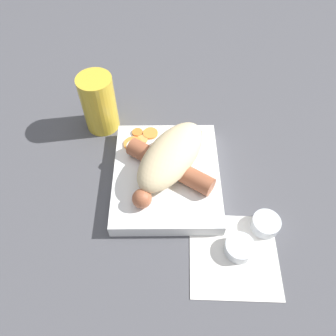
{
  "coord_description": "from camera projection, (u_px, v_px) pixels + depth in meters",
  "views": [
    {
      "loc": [
        -0.33,
        0.0,
        0.49
      ],
      "look_at": [
        0.0,
        0.0,
        0.04
      ],
      "focal_mm": 35.0,
      "sensor_mm": 36.0,
      "label": 1
    }
  ],
  "objects": [
    {
      "name": "ground_plane",
      "position": [
        168.0,
        180.0,
        0.59
      ],
      "size": [
        3.0,
        3.0,
        0.0
      ],
      "primitive_type": "plane",
      "color": "#4C4C51"
    },
    {
      "name": "food_tray",
      "position": [
        168.0,
        176.0,
        0.58
      ],
      "size": [
        0.22,
        0.19,
        0.03
      ],
      "color": "white",
      "rests_on": "ground_plane"
    },
    {
      "name": "bread_roll",
      "position": [
        173.0,
        156.0,
        0.55
      ],
      "size": [
        0.18,
        0.16,
        0.06
      ],
      "color": "beige",
      "rests_on": "food_tray"
    },
    {
      "name": "sausage",
      "position": [
        171.0,
        164.0,
        0.56
      ],
      "size": [
        0.17,
        0.15,
        0.03
      ],
      "color": "#9E5638",
      "rests_on": "food_tray"
    },
    {
      "name": "pickled_veggies",
      "position": [
        140.0,
        141.0,
        0.61
      ],
      "size": [
        0.07,
        0.08,
        0.0
      ],
      "color": "orange",
      "rests_on": "food_tray"
    },
    {
      "name": "napkin",
      "position": [
        235.0,
        255.0,
        0.51
      ],
      "size": [
        0.14,
        0.14,
        0.0
      ],
      "color": "white",
      "rests_on": "ground_plane"
    },
    {
      "name": "condiment_cup_near",
      "position": [
        241.0,
        248.0,
        0.51
      ],
      "size": [
        0.05,
        0.05,
        0.02
      ],
      "color": "silver",
      "rests_on": "ground_plane"
    },
    {
      "name": "condiment_cup_far",
      "position": [
        267.0,
        224.0,
        0.53
      ],
      "size": [
        0.05,
        0.05,
        0.02
      ],
      "color": "silver",
      "rests_on": "ground_plane"
    },
    {
      "name": "drink_glass",
      "position": [
        100.0,
        103.0,
        0.63
      ],
      "size": [
        0.07,
        0.07,
        0.12
      ],
      "color": "gold",
      "rests_on": "ground_plane"
    }
  ]
}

